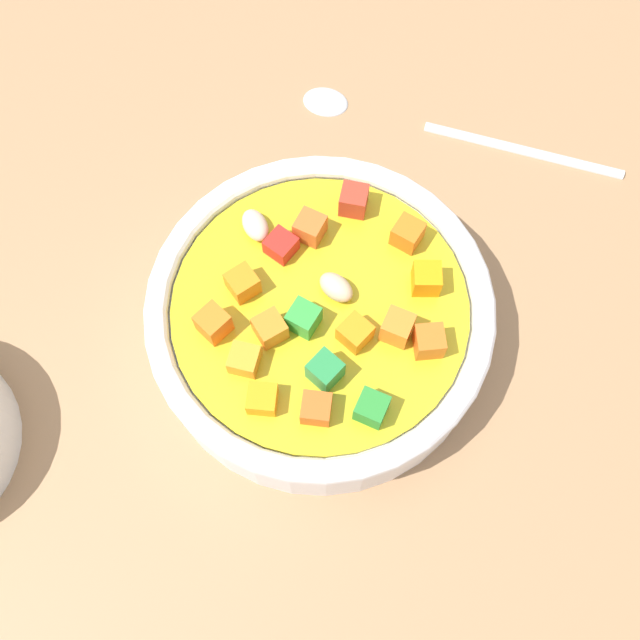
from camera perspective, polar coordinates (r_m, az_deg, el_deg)
name	(u,v)px	position (r cm, az deg, el deg)	size (l,w,h in cm)	color
ground_plane	(320,339)	(49.53, 0.00, -1.43)	(140.00, 140.00, 2.00)	#9E754F
soup_bowl_main	(320,318)	(46.03, 0.01, 0.17)	(20.51, 20.51, 6.16)	white
spoon	(424,123)	(56.25, 7.70, 14.31)	(11.71, 21.36, 0.91)	silver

